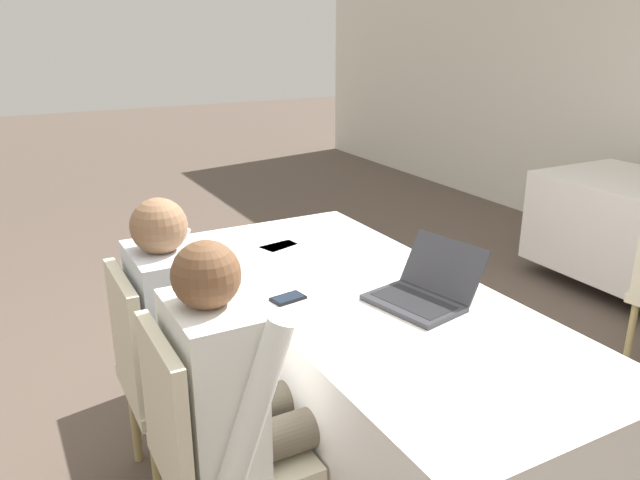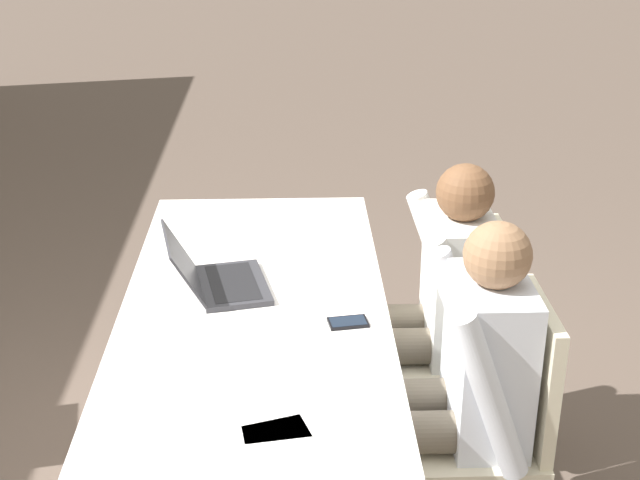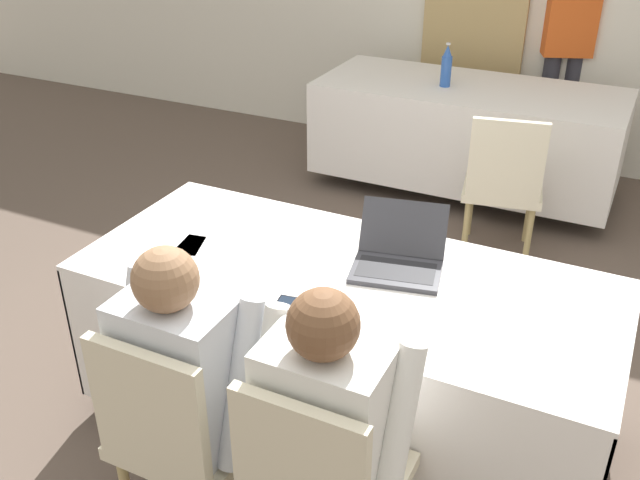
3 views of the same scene
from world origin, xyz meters
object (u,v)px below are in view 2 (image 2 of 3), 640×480
Objects in this scene: cell_phone at (348,322)px; chair_near_left at (492,419)px; laptop at (218,278)px; chair_near_right at (462,337)px; person_checkered_shirt at (462,376)px; person_white_shirt at (437,299)px.

chair_near_left is (-0.16, -0.44, -0.26)m from cell_phone.
chair_near_right is at bearing -96.01° from laptop.
person_white_shirt is at bearing -180.00° from person_checkered_shirt.
laptop reaches higher than chair_near_left.
chair_near_left is at bearing 0.00° from chair_near_right.
cell_phone is 0.15× the size of chair_near_right.
person_checkered_shirt is (0.00, 0.10, 0.16)m from chair_near_left.
laptop is at bearing -115.66° from chair_near_left.
chair_near_left is 0.54m from person_white_shirt.
cell_phone is 0.62m from chair_near_right.
person_white_shirt is (0.09, -0.77, -0.14)m from laptop.
person_checkered_shirt is 1.00× the size of person_white_shirt.
person_white_shirt is at bearing -90.00° from chair_near_right.
person_checkered_shirt is at bearing -11.46° from chair_near_right.
cell_phone is at bearing -133.04° from laptop.
person_white_shirt is at bearing -168.54° from chair_near_left.
laptop is 0.78m from person_white_shirt.
cell_phone is 0.15× the size of chair_near_left.
person_checkered_shirt reaches higher than chair_near_left.
chair_near_left is 0.19m from person_checkered_shirt.
person_checkered_shirt is at bearing -130.55° from laptop.
chair_near_left and chair_near_right have the same top height.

